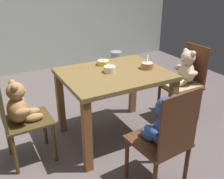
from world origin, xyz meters
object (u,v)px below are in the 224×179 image
metal_pail (116,58)px  teddy_chair_near_front (164,129)px  porridge_bowl_terracotta_near_right (147,65)px  dining_table (114,84)px  porridge_bowl_cream_center (110,69)px  teddy_chair_near_right (185,75)px  teddy_chair_near_left (19,110)px  porridge_bowl_yellow_far_center (103,62)px

metal_pail → teddy_chair_near_front: bearing=-112.8°
metal_pail → porridge_bowl_terracotta_near_right: bearing=-111.6°
teddy_chair_near_front → metal_pail: bearing=-27.6°
dining_table → teddy_chair_near_front: teddy_chair_near_front is taller
teddy_chair_near_front → porridge_bowl_cream_center: bearing=-3.7°
teddy_chair_near_right → porridge_bowl_cream_center: 1.00m
teddy_chair_near_front → teddy_chair_near_right: bearing=-55.0°
teddy_chair_near_front → teddy_chair_near_left: size_ratio=1.01×
teddy_chair_near_right → metal_pail: teddy_chair_near_right is taller
dining_table → teddy_chair_near_left: teddy_chair_near_left is taller
dining_table → teddy_chair_near_front: 0.84m
teddy_chair_near_left → porridge_bowl_cream_center: teddy_chair_near_left is taller
teddy_chair_near_front → porridge_bowl_terracotta_near_right: 0.89m
dining_table → porridge_bowl_yellow_far_center: size_ratio=7.75×
metal_pail → porridge_bowl_yellow_far_center: bearing=-123.0°
teddy_chair_near_right → teddy_chair_near_front: bearing=39.9°
dining_table → teddy_chair_near_left: size_ratio=1.14×
dining_table → metal_pail: bearing=60.2°
teddy_chair_near_right → porridge_bowl_cream_center: (-0.97, 0.06, 0.23)m
porridge_bowl_terracotta_near_right → porridge_bowl_cream_center: 0.40m
porridge_bowl_terracotta_near_right → teddy_chair_near_right: bearing=2.7°
porridge_bowl_yellow_far_center → metal_pail: (1.22, 1.89, -0.65)m
teddy_chair_near_front → porridge_bowl_cream_center: size_ratio=7.75×
teddy_chair_near_right → porridge_bowl_terracotta_near_right: teddy_chair_near_right is taller
dining_table → teddy_chair_near_left: (-0.94, 0.04, -0.07)m
teddy_chair_near_right → teddy_chair_near_left: (-1.88, 0.08, -0.01)m
teddy_chair_near_front → teddy_chair_near_right: (0.96, 0.80, -0.01)m
metal_pail → dining_table: bearing=-119.8°
dining_table → porridge_bowl_cream_center: size_ratio=8.77×
metal_pail → porridge_bowl_cream_center: bearing=-120.9°
teddy_chair_near_front → porridge_bowl_cream_center: teddy_chair_near_front is taller
porridge_bowl_terracotta_near_right → metal_pail: porridge_bowl_terracotta_near_right is taller
porridge_bowl_terracotta_near_right → metal_pail: (0.88, 2.21, -0.66)m
dining_table → porridge_bowl_yellow_far_center: 0.30m
porridge_bowl_cream_center → metal_pail: size_ratio=0.47×
porridge_bowl_terracotta_near_right → porridge_bowl_cream_center: (-0.39, 0.09, -0.00)m
dining_table → porridge_bowl_yellow_far_center: porridge_bowl_yellow_far_center is taller
dining_table → metal_pail: 2.53m
teddy_chair_near_front → metal_pail: teddy_chair_near_front is taller
teddy_chair_near_front → metal_pail: size_ratio=3.67×
teddy_chair_near_right → porridge_bowl_yellow_far_center: size_ratio=6.69×
porridge_bowl_cream_center → teddy_chair_near_right: bearing=-3.6°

